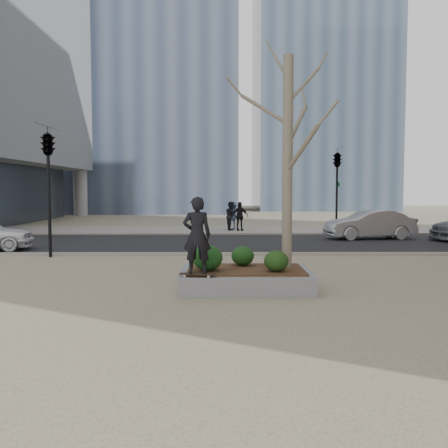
{
  "coord_description": "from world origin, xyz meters",
  "views": [
    {
      "loc": [
        0.42,
        -11.59,
        2.35
      ],
      "look_at": [
        0.5,
        2.0,
        1.4
      ],
      "focal_mm": 40.0,
      "sensor_mm": 36.0,
      "label": 1
    }
  ],
  "objects": [
    {
      "name": "ground",
      "position": [
        0.0,
        0.0,
        0.0
      ],
      "size": [
        120.0,
        120.0,
        0.0
      ],
      "primitive_type": "plane",
      "color": "gray",
      "rests_on": "ground"
    },
    {
      "name": "shrub_left",
      "position": [
        0.11,
        -0.28,
        0.79
      ],
      "size": [
        0.69,
        0.69,
        0.59
      ],
      "primitive_type": "ellipsoid",
      "color": "#103513",
      "rests_on": "planter_mulch"
    },
    {
      "name": "shrub_middle",
      "position": [
        0.95,
        0.47,
        0.73
      ],
      "size": [
        0.55,
        0.55,
        0.47
      ],
      "primitive_type": "ellipsoid",
      "color": "black",
      "rests_on": "planter_mulch"
    },
    {
      "name": "traffic_light_far",
      "position": [
        6.5,
        14.6,
        2.25
      ],
      "size": [
        0.6,
        2.48,
        4.5
      ],
      "primitive_type": null,
      "color": "black",
      "rests_on": "ground"
    },
    {
      "name": "car_silver",
      "position": [
        7.4,
        11.7,
        0.7
      ],
      "size": [
        4.28,
        1.97,
        1.36
      ],
      "primitive_type": "imported",
      "rotation": [
        0.0,
        0.0,
        4.85
      ],
      "color": "#9FA1A7",
      "rests_on": "street"
    },
    {
      "name": "pedestrian_b",
      "position": [
        1.11,
        17.45,
        0.83
      ],
      "size": [
        0.6,
        1.05,
        1.61
      ],
      "primitive_type": "imported",
      "rotation": [
        0.0,
        0.0,
        4.71
      ],
      "color": "#435179",
      "rests_on": "far_sidewalk"
    },
    {
      "name": "shrub_right",
      "position": [
        1.67,
        -0.41,
        0.73
      ],
      "size": [
        0.56,
        0.56,
        0.47
      ],
      "primitive_type": "ellipsoid",
      "color": "#193711",
      "rests_on": "planter_mulch"
    },
    {
      "name": "skateboarder",
      "position": [
        -0.1,
        -0.88,
        1.36
      ],
      "size": [
        0.62,
        0.42,
        1.67
      ],
      "primitive_type": "imported",
      "rotation": [
        0.0,
        0.0,
        3.18
      ],
      "color": "black",
      "rests_on": "skateboard"
    },
    {
      "name": "sycamore_tree",
      "position": [
        2.0,
        0.3,
        3.79
      ],
      "size": [
        2.8,
        2.8,
        6.6
      ],
      "primitive_type": null,
      "color": "gray",
      "rests_on": "planter_mulch"
    },
    {
      "name": "pedestrian_a",
      "position": [
        0.99,
        16.63,
        0.84
      ],
      "size": [
        0.76,
        0.9,
        1.63
      ],
      "primitive_type": "imported",
      "rotation": [
        0.0,
        0.0,
        1.76
      ],
      "color": "black",
      "rests_on": "far_sidewalk"
    },
    {
      "name": "skateboard",
      "position": [
        -0.1,
        -0.88,
        0.49
      ],
      "size": [
        0.8,
        0.3,
        0.08
      ],
      "primitive_type": null,
      "rotation": [
        0.0,
        0.0,
        -0.13
      ],
      "color": "black",
      "rests_on": "planter"
    },
    {
      "name": "traffic_light_near",
      "position": [
        -5.5,
        5.6,
        2.25
      ],
      "size": [
        0.6,
        2.48,
        4.5
      ],
      "primitive_type": null,
      "color": "black",
      "rests_on": "ground"
    },
    {
      "name": "planter_mulch",
      "position": [
        1.0,
        0.0,
        0.47
      ],
      "size": [
        2.7,
        1.7,
        0.04
      ],
      "primitive_type": "cube",
      "color": "#382314",
      "rests_on": "planter"
    },
    {
      "name": "pedestrian_c",
      "position": [
        1.48,
        16.27,
        0.83
      ],
      "size": [
        1.03,
        0.68,
        1.62
      ],
      "primitive_type": "imported",
      "rotation": [
        0.0,
        0.0,
        2.82
      ],
      "color": "black",
      "rests_on": "far_sidewalk"
    },
    {
      "name": "planter",
      "position": [
        1.0,
        0.0,
        0.23
      ],
      "size": [
        3.0,
        2.0,
        0.45
      ],
      "primitive_type": "cube",
      "color": "gray",
      "rests_on": "ground"
    },
    {
      "name": "street",
      "position": [
        0.0,
        10.0,
        0.01
      ],
      "size": [
        60.0,
        8.0,
        0.02
      ],
      "primitive_type": "cube",
      "color": "black",
      "rests_on": "ground"
    },
    {
      "name": "far_sidewalk",
      "position": [
        0.0,
        17.0,
        0.01
      ],
      "size": [
        60.0,
        6.0,
        0.02
      ],
      "primitive_type": "cube",
      "color": "gray",
      "rests_on": "ground"
    }
  ]
}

